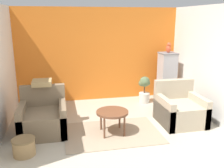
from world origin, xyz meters
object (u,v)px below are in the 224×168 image
Objects in this scene: armchair_right at (180,110)px; parrot at (168,48)px; birdcage at (167,77)px; armchair_left at (43,118)px; wicker_basket at (24,146)px; coffee_table at (112,114)px; potted_plant at (144,89)px.

parrot is at bearing 76.97° from armchair_right.
parrot is (0.00, 0.00, 0.77)m from birdcage.
armchair_left is 3.55m from parrot.
parrot is at bearing 32.24° from wicker_basket.
coffee_table is 2.47m from birdcage.
birdcage is (0.34, 1.45, 0.35)m from armchair_right.
wicker_basket is at bearing -167.50° from armchair_right.
armchair_left is (-1.28, 0.33, -0.12)m from coffee_table.
birdcage is 1.86× the size of potted_plant.
potted_plant is at bearing 37.06° from wicker_basket.
armchair_right is at bearing 12.50° from wicker_basket.
birdcage reaches higher than armchair_left.
armchair_left is 3.39m from birdcage.
potted_plant is (1.19, 1.61, -0.04)m from coffee_table.
coffee_table is at bearing -137.59° from parrot.
potted_plant is at bearing 27.29° from armchair_left.
coffee_table is at bearing -14.54° from armchair_left.
coffee_table is 1.33m from armchair_left.
potted_plant is (2.47, 1.28, 0.08)m from armchair_left.
armchair_left is at bearing -156.81° from birdcage.
armchair_left is at bearing 177.47° from armchair_right.
parrot is at bearing 90.00° from birdcage.
armchair_left is at bearing -152.71° from potted_plant.
armchair_left is 1.28× the size of potted_plant.
armchair_right is 1.43m from potted_plant.
coffee_table is 0.47× the size of birdcage.
armchair_right is at bearing -103.05° from birdcage.
coffee_table is 2.26× the size of parrot.
wicker_basket is at bearing -108.70° from armchair_left.
armchair_left is 2.77m from armchair_right.
armchair_left is 1.00× the size of armchair_right.
wicker_basket is at bearing -142.94° from potted_plant.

